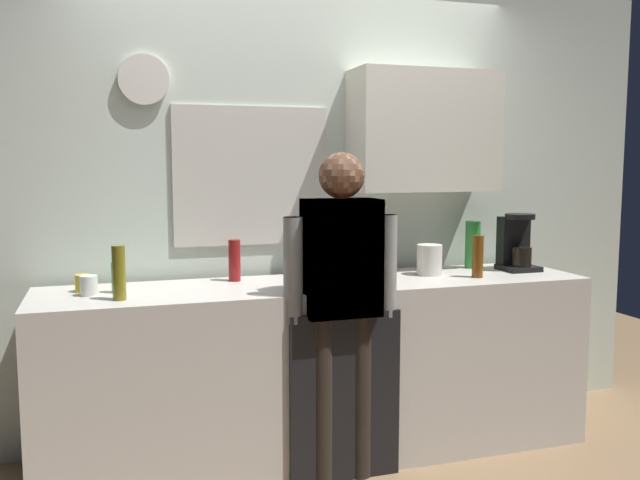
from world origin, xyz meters
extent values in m
plane|color=#8C6D4C|center=(0.00, 0.00, 0.00)|extent=(8.00, 8.00, 0.00)
cube|color=beige|center=(0.00, 0.30, 0.46)|extent=(2.87, 0.64, 0.93)
cube|color=black|center=(0.01, -0.03, 0.42)|extent=(0.56, 0.02, 0.84)
cube|color=silver|center=(0.00, 0.73, 1.30)|extent=(4.47, 0.10, 2.60)
cube|color=beige|center=(-0.29, 0.67, 1.48)|extent=(0.86, 0.02, 0.76)
cube|color=#8CA5C6|center=(-0.29, 0.67, 1.48)|extent=(0.80, 0.02, 0.70)
cube|color=silver|center=(0.68, 0.52, 1.73)|extent=(0.84, 0.32, 0.68)
cylinder|color=silver|center=(-0.85, 0.66, 1.98)|extent=(0.26, 0.03, 0.26)
cube|color=black|center=(1.21, 0.33, 0.94)|extent=(0.20, 0.20, 0.03)
cube|color=black|center=(1.21, 0.39, 1.10)|extent=(0.18, 0.08, 0.28)
cylinder|color=black|center=(1.21, 0.30, 1.01)|extent=(0.11, 0.11, 0.11)
cylinder|color=black|center=(1.21, 0.33, 1.24)|extent=(0.17, 0.17, 0.03)
cylinder|color=maroon|center=(-0.42, 0.49, 1.04)|extent=(0.06, 0.06, 0.22)
cylinder|color=olive|center=(-1.02, 0.15, 1.05)|extent=(0.06, 0.06, 0.25)
cylinder|color=#2D8C33|center=(1.01, 0.50, 1.07)|extent=(0.09, 0.09, 0.28)
cylinder|color=brown|center=(0.86, 0.20, 1.04)|extent=(0.06, 0.06, 0.23)
cylinder|color=yellow|center=(-1.18, 0.41, 0.97)|extent=(0.07, 0.07, 0.08)
cylinder|color=#3351B2|center=(-0.12, 0.18, 0.98)|extent=(0.08, 0.08, 0.10)
cylinder|color=white|center=(-1.15, 0.30, 0.98)|extent=(0.08, 0.08, 0.09)
cylinder|color=green|center=(-1.02, 0.34, 1.00)|extent=(0.06, 0.06, 0.15)
cone|color=white|center=(-1.02, 0.34, 1.09)|extent=(0.02, 0.02, 0.03)
cylinder|color=silver|center=(0.65, 0.35, 1.01)|extent=(0.14, 0.14, 0.17)
cylinder|color=brown|center=(-0.10, 0.00, 0.41)|extent=(0.12, 0.12, 0.82)
cylinder|color=brown|center=(0.10, 0.00, 0.41)|extent=(0.12, 0.12, 0.82)
cube|color=white|center=(0.00, 0.00, 1.10)|extent=(0.36, 0.20, 0.56)
sphere|color=#D8AD8C|center=(0.00, 0.00, 1.49)|extent=(0.22, 0.22, 0.22)
cylinder|color=white|center=(-0.24, 0.00, 1.05)|extent=(0.09, 0.09, 0.50)
cylinder|color=white|center=(0.24, 0.00, 1.05)|extent=(0.09, 0.09, 0.50)
cylinder|color=brown|center=(-0.10, 0.00, 0.41)|extent=(0.12, 0.12, 0.82)
cylinder|color=brown|center=(0.10, 0.00, 0.41)|extent=(0.12, 0.12, 0.82)
cube|color=white|center=(0.00, 0.00, 1.10)|extent=(0.36, 0.20, 0.56)
sphere|color=#A57A59|center=(0.00, 0.00, 1.49)|extent=(0.22, 0.22, 0.22)
cylinder|color=white|center=(-0.24, 0.00, 1.05)|extent=(0.09, 0.09, 0.50)
cylinder|color=white|center=(0.24, 0.00, 1.05)|extent=(0.09, 0.09, 0.50)
camera|label=1|loc=(-1.07, -3.00, 1.55)|focal=37.81mm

